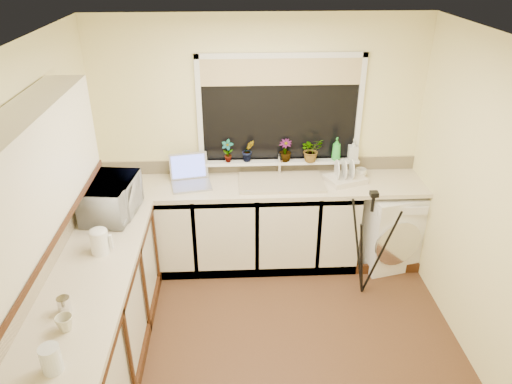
% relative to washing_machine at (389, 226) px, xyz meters
% --- Properties ---
extents(floor, '(3.20, 3.20, 0.00)m').
position_rel_washing_machine_xyz_m(floor, '(-1.32, -1.15, -0.41)').
color(floor, '#4F301F').
rests_on(floor, ground).
extents(ceiling, '(3.20, 3.20, 0.00)m').
position_rel_washing_machine_xyz_m(ceiling, '(-1.32, -1.15, 2.04)').
color(ceiling, white).
rests_on(ceiling, ground).
extents(wall_back, '(3.20, 0.00, 3.20)m').
position_rel_washing_machine_xyz_m(wall_back, '(-1.32, 0.35, 0.82)').
color(wall_back, '#FCEFA8').
rests_on(wall_back, ground).
extents(wall_left, '(0.00, 3.00, 3.00)m').
position_rel_washing_machine_xyz_m(wall_left, '(-2.92, -1.15, 0.82)').
color(wall_left, '#FCEFA8').
rests_on(wall_left, ground).
extents(wall_right, '(0.00, 3.00, 3.00)m').
position_rel_washing_machine_xyz_m(wall_right, '(0.28, -1.15, 0.82)').
color(wall_right, '#FCEFA8').
rests_on(wall_right, ground).
extents(base_cabinet_back, '(2.55, 0.60, 0.86)m').
position_rel_washing_machine_xyz_m(base_cabinet_back, '(-1.64, 0.05, 0.02)').
color(base_cabinet_back, silver).
rests_on(base_cabinet_back, floor).
extents(base_cabinet_left, '(0.54, 2.40, 0.86)m').
position_rel_washing_machine_xyz_m(base_cabinet_left, '(-2.62, -1.45, 0.02)').
color(base_cabinet_left, silver).
rests_on(base_cabinet_left, floor).
extents(worktop_back, '(3.20, 0.60, 0.04)m').
position_rel_washing_machine_xyz_m(worktop_back, '(-1.32, 0.05, 0.47)').
color(worktop_back, beige).
rests_on(worktop_back, base_cabinet_back).
extents(worktop_left, '(0.60, 2.40, 0.04)m').
position_rel_washing_machine_xyz_m(worktop_left, '(-2.62, -1.45, 0.47)').
color(worktop_left, beige).
rests_on(worktop_left, base_cabinet_left).
extents(upper_cabinet, '(0.28, 1.90, 0.70)m').
position_rel_washing_machine_xyz_m(upper_cabinet, '(-2.76, -1.60, 1.39)').
color(upper_cabinet, silver).
rests_on(upper_cabinet, wall_left).
extents(splashback_left, '(0.02, 2.40, 0.45)m').
position_rel_washing_machine_xyz_m(splashback_left, '(-2.91, -1.45, 0.72)').
color(splashback_left, beige).
rests_on(splashback_left, wall_left).
extents(splashback_back, '(3.20, 0.02, 0.14)m').
position_rel_washing_machine_xyz_m(splashback_back, '(-1.32, 0.34, 0.56)').
color(splashback_back, beige).
rests_on(splashback_back, wall_back).
extents(window_glass, '(1.50, 0.02, 1.00)m').
position_rel_washing_machine_xyz_m(window_glass, '(-1.12, 0.33, 1.14)').
color(window_glass, black).
rests_on(window_glass, wall_back).
extents(window_blind, '(1.50, 0.02, 0.25)m').
position_rel_washing_machine_xyz_m(window_blind, '(-1.12, 0.31, 1.52)').
color(window_blind, tan).
rests_on(window_blind, wall_back).
extents(windowsill, '(1.60, 0.14, 0.03)m').
position_rel_washing_machine_xyz_m(windowsill, '(-1.12, 0.28, 0.63)').
color(windowsill, white).
rests_on(windowsill, wall_back).
extents(sink, '(0.82, 0.46, 0.03)m').
position_rel_washing_machine_xyz_m(sink, '(-1.12, 0.05, 0.50)').
color(sink, tan).
rests_on(sink, worktop_back).
extents(faucet, '(0.03, 0.03, 0.24)m').
position_rel_washing_machine_xyz_m(faucet, '(-1.12, 0.23, 0.61)').
color(faucet, silver).
rests_on(faucet, worktop_back).
extents(washing_machine, '(0.69, 0.67, 0.82)m').
position_rel_washing_machine_xyz_m(washing_machine, '(0.00, 0.00, 0.00)').
color(washing_machine, white).
rests_on(washing_machine, floor).
extents(laptop, '(0.43, 0.42, 0.27)m').
position_rel_washing_machine_xyz_m(laptop, '(-2.00, 0.10, 0.56)').
color(laptop, gray).
rests_on(laptop, worktop_back).
extents(kettle, '(0.14, 0.14, 0.18)m').
position_rel_washing_machine_xyz_m(kettle, '(-2.60, -1.06, 0.58)').
color(kettle, white).
rests_on(kettle, worktop_left).
extents(dish_rack, '(0.43, 0.38, 0.05)m').
position_rel_washing_machine_xyz_m(dish_rack, '(-0.49, 0.06, 0.52)').
color(dish_rack, beige).
rests_on(dish_rack, worktop_back).
extents(tripod, '(0.56, 0.56, 1.08)m').
position_rel_washing_machine_xyz_m(tripod, '(-0.37, -0.52, 0.13)').
color(tripod, black).
rests_on(tripod, floor).
extents(glass_jug, '(0.11, 0.11, 0.16)m').
position_rel_washing_machine_xyz_m(glass_jug, '(-2.59, -2.19, 0.57)').
color(glass_jug, silver).
rests_on(glass_jug, worktop_left).
extents(steel_jar, '(0.08, 0.08, 0.11)m').
position_rel_washing_machine_xyz_m(steel_jar, '(-2.66, -1.72, 0.55)').
color(steel_jar, silver).
rests_on(steel_jar, worktop_left).
extents(microwave, '(0.45, 0.61, 0.32)m').
position_rel_washing_machine_xyz_m(microwave, '(-2.63, -0.48, 0.65)').
color(microwave, silver).
rests_on(microwave, worktop_left).
extents(plant_a, '(0.14, 0.11, 0.23)m').
position_rel_washing_machine_xyz_m(plant_a, '(-1.64, 0.26, 0.76)').
color(plant_a, '#999999').
rests_on(plant_a, windowsill).
extents(plant_b, '(0.14, 0.12, 0.22)m').
position_rel_washing_machine_xyz_m(plant_b, '(-1.43, 0.27, 0.75)').
color(plant_b, '#999999').
rests_on(plant_b, windowsill).
extents(plant_c, '(0.15, 0.15, 0.22)m').
position_rel_washing_machine_xyz_m(plant_c, '(-1.07, 0.25, 0.75)').
color(plant_c, '#999999').
rests_on(plant_c, windowsill).
extents(plant_d, '(0.27, 0.25, 0.24)m').
position_rel_washing_machine_xyz_m(plant_d, '(-0.81, 0.24, 0.76)').
color(plant_d, '#999999').
rests_on(plant_d, windowsill).
extents(soap_bottle_green, '(0.12, 0.12, 0.23)m').
position_rel_washing_machine_xyz_m(soap_bottle_green, '(-0.55, 0.26, 0.76)').
color(soap_bottle_green, green).
rests_on(soap_bottle_green, windowsill).
extents(soap_bottle_clear, '(0.10, 0.10, 0.21)m').
position_rel_washing_machine_xyz_m(soap_bottle_clear, '(-0.38, 0.26, 0.75)').
color(soap_bottle_clear, '#999999').
rests_on(soap_bottle_clear, windowsill).
extents(cup_back, '(0.14, 0.14, 0.09)m').
position_rel_washing_machine_xyz_m(cup_back, '(-0.31, 0.15, 0.54)').
color(cup_back, silver).
rests_on(cup_back, worktop_back).
extents(cup_left, '(0.12, 0.12, 0.10)m').
position_rel_washing_machine_xyz_m(cup_left, '(-2.61, -1.88, 0.54)').
color(cup_left, beige).
rests_on(cup_left, worktop_left).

